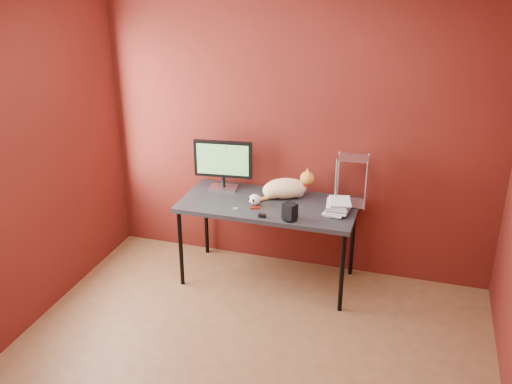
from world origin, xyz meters
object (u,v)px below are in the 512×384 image
(skull_mug, at_px, (255,200))
(book_stack, at_px, (331,145))
(monitor, at_px, (223,162))
(cat, at_px, (286,188))
(speaker, at_px, (290,212))
(desk, at_px, (268,208))

(skull_mug, relative_size, book_stack, 0.10)
(monitor, bearing_deg, skull_mug, -42.08)
(cat, distance_m, skull_mug, 0.32)
(monitor, distance_m, skull_mug, 0.50)
(monitor, distance_m, speaker, 0.87)
(cat, relative_size, speaker, 3.47)
(book_stack, bearing_deg, cat, 158.43)
(skull_mug, bearing_deg, monitor, 169.58)
(cat, relative_size, skull_mug, 4.40)
(cat, distance_m, speaker, 0.44)
(cat, xyz_separation_m, skull_mug, (-0.21, -0.23, -0.04))
(desk, xyz_separation_m, monitor, (-0.47, 0.18, 0.30))
(skull_mug, distance_m, book_stack, 0.80)
(monitor, xyz_separation_m, book_stack, (0.98, -0.19, 0.32))
(speaker, bearing_deg, book_stack, 69.17)
(monitor, height_order, skull_mug, monitor)
(monitor, height_order, speaker, monitor)
(speaker, bearing_deg, desk, 157.28)
(book_stack, bearing_deg, desk, 179.20)
(desk, height_order, speaker, speaker)
(book_stack, bearing_deg, speaker, -134.89)
(desk, height_order, monitor, monitor)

